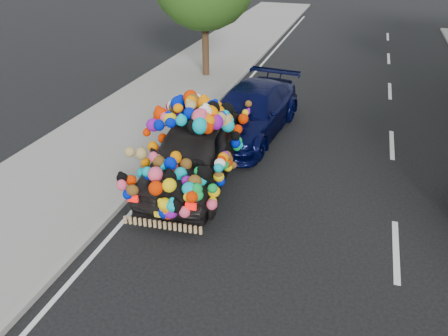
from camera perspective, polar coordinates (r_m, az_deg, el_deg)
name	(u,v)px	position (r m, az deg, el deg)	size (l,w,h in m)	color
ground	(222,218)	(9.62, -0.22, -6.54)	(100.00, 100.00, 0.00)	black
sidewalk	(55,185)	(11.45, -21.17, -2.04)	(4.00, 60.00, 0.12)	gray
kerb	(126,198)	(10.42, -12.64, -3.80)	(0.15, 60.00, 0.13)	gray
lane_markings	(396,250)	(9.38, 21.55, -9.97)	(6.00, 50.00, 0.01)	silver
plush_art_car	(194,140)	(10.49, -4.00, 3.71)	(2.53, 4.84, 2.18)	black
navy_sedan	(250,112)	(13.24, 3.42, 7.37)	(2.02, 4.96, 1.44)	black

